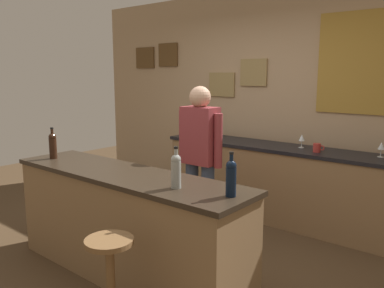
{
  "coord_description": "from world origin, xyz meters",
  "views": [
    {
      "loc": [
        2.49,
        -2.53,
        1.74
      ],
      "look_at": [
        0.03,
        0.45,
        1.05
      ],
      "focal_mm": 37.12,
      "sensor_mm": 36.0,
      "label": 1
    }
  ],
  "objects_px": {
    "bartender": "(200,156)",
    "wine_bottle_b": "(176,170)",
    "wine_glass_c": "(381,146)",
    "wine_bottle_c": "(231,177)",
    "coffee_mug": "(317,148)",
    "bar_stool": "(110,270)",
    "wine_glass_b": "(302,138)",
    "wine_bottle_a": "(53,145)",
    "wine_glass_a": "(220,129)"
  },
  "relations": [
    {
      "from": "wine_bottle_c",
      "to": "wine_glass_b",
      "type": "bearing_deg",
      "value": 101.79
    },
    {
      "from": "wine_bottle_a",
      "to": "wine_glass_b",
      "type": "distance_m",
      "value": 2.69
    },
    {
      "from": "wine_glass_a",
      "to": "wine_glass_b",
      "type": "height_order",
      "value": "same"
    },
    {
      "from": "wine_bottle_c",
      "to": "bar_stool",
      "type": "bearing_deg",
      "value": -129.91
    },
    {
      "from": "bar_stool",
      "to": "wine_glass_b",
      "type": "bearing_deg",
      "value": 88.2
    },
    {
      "from": "bartender",
      "to": "wine_glass_a",
      "type": "relative_size",
      "value": 10.45
    },
    {
      "from": "bar_stool",
      "to": "wine_glass_a",
      "type": "distance_m",
      "value": 3.01
    },
    {
      "from": "wine_bottle_a",
      "to": "wine_bottle_b",
      "type": "bearing_deg",
      "value": 0.12
    },
    {
      "from": "wine_bottle_a",
      "to": "wine_glass_c",
      "type": "xyz_separation_m",
      "value": [
        2.42,
        2.2,
        -0.05
      ]
    },
    {
      "from": "bar_stool",
      "to": "wine_bottle_a",
      "type": "distance_m",
      "value": 1.69
    },
    {
      "from": "bartender",
      "to": "wine_bottle_c",
      "type": "height_order",
      "value": "bartender"
    },
    {
      "from": "wine_bottle_b",
      "to": "wine_glass_c",
      "type": "relative_size",
      "value": 1.97
    },
    {
      "from": "wine_bottle_a",
      "to": "wine_bottle_b",
      "type": "distance_m",
      "value": 1.6
    },
    {
      "from": "bartender",
      "to": "bar_stool",
      "type": "height_order",
      "value": "bartender"
    },
    {
      "from": "bar_stool",
      "to": "wine_bottle_c",
      "type": "distance_m",
      "value": 1.01
    },
    {
      "from": "bartender",
      "to": "wine_glass_b",
      "type": "relative_size",
      "value": 10.45
    },
    {
      "from": "wine_bottle_c",
      "to": "wine_glass_a",
      "type": "distance_m",
      "value": 2.66
    },
    {
      "from": "wine_bottle_b",
      "to": "wine_bottle_c",
      "type": "bearing_deg",
      "value": 11.83
    },
    {
      "from": "bar_stool",
      "to": "coffee_mug",
      "type": "bearing_deg",
      "value": 82.78
    },
    {
      "from": "bartender",
      "to": "wine_bottle_a",
      "type": "height_order",
      "value": "bartender"
    },
    {
      "from": "wine_bottle_b",
      "to": "wine_bottle_c",
      "type": "relative_size",
      "value": 1.0
    },
    {
      "from": "bar_stool",
      "to": "wine_bottle_b",
      "type": "height_order",
      "value": "wine_bottle_b"
    },
    {
      "from": "wine_glass_c",
      "to": "wine_glass_b",
      "type": "bearing_deg",
      "value": -178.54
    },
    {
      "from": "bartender",
      "to": "wine_bottle_c",
      "type": "distance_m",
      "value": 1.28
    },
    {
      "from": "wine_bottle_c",
      "to": "wine_glass_c",
      "type": "bearing_deg",
      "value": 79.11
    },
    {
      "from": "bar_stool",
      "to": "wine_bottle_a",
      "type": "relative_size",
      "value": 2.22
    },
    {
      "from": "wine_glass_c",
      "to": "wine_bottle_b",
      "type": "bearing_deg",
      "value": -110.49
    },
    {
      "from": "bar_stool",
      "to": "wine_bottle_a",
      "type": "xyz_separation_m",
      "value": [
        -1.49,
        0.53,
        0.6
      ]
    },
    {
      "from": "wine_glass_b",
      "to": "wine_bottle_a",
      "type": "bearing_deg",
      "value": -125.88
    },
    {
      "from": "bar_stool",
      "to": "wine_glass_c",
      "type": "bearing_deg",
      "value": 71.26
    },
    {
      "from": "wine_glass_a",
      "to": "coffee_mug",
      "type": "bearing_deg",
      "value": -7.21
    },
    {
      "from": "wine_bottle_c",
      "to": "wine_glass_b",
      "type": "relative_size",
      "value": 1.97
    },
    {
      "from": "bar_stool",
      "to": "wine_bottle_b",
      "type": "xyz_separation_m",
      "value": [
        0.11,
        0.54,
        0.6
      ]
    },
    {
      "from": "bartender",
      "to": "wine_bottle_c",
      "type": "xyz_separation_m",
      "value": [
        0.94,
        -0.85,
        0.12
      ]
    },
    {
      "from": "wine_bottle_c",
      "to": "wine_glass_c",
      "type": "relative_size",
      "value": 1.97
    },
    {
      "from": "bartender",
      "to": "wine_glass_c",
      "type": "height_order",
      "value": "bartender"
    },
    {
      "from": "bar_stool",
      "to": "bartender",
      "type": "bearing_deg",
      "value": 105.83
    },
    {
      "from": "bar_stool",
      "to": "wine_bottle_c",
      "type": "xyz_separation_m",
      "value": [
        0.52,
        0.62,
        0.6
      ]
    },
    {
      "from": "bartender",
      "to": "wine_bottle_c",
      "type": "bearing_deg",
      "value": -42.24
    },
    {
      "from": "bartender",
      "to": "wine_bottle_a",
      "type": "relative_size",
      "value": 5.29
    },
    {
      "from": "wine_bottle_c",
      "to": "wine_bottle_a",
      "type": "bearing_deg",
      "value": -177.43
    },
    {
      "from": "bartender",
      "to": "wine_bottle_b",
      "type": "distance_m",
      "value": 1.09
    },
    {
      "from": "bar_stool",
      "to": "wine_bottle_b",
      "type": "bearing_deg",
      "value": 78.79
    },
    {
      "from": "wine_bottle_b",
      "to": "wine_glass_c",
      "type": "height_order",
      "value": "wine_bottle_b"
    },
    {
      "from": "wine_bottle_c",
      "to": "coffee_mug",
      "type": "height_order",
      "value": "wine_bottle_c"
    },
    {
      "from": "bartender",
      "to": "wine_bottle_b",
      "type": "relative_size",
      "value": 5.29
    },
    {
      "from": "bar_stool",
      "to": "coffee_mug",
      "type": "distance_m",
      "value": 2.64
    },
    {
      "from": "wine_bottle_b",
      "to": "wine_glass_a",
      "type": "height_order",
      "value": "wine_bottle_b"
    },
    {
      "from": "wine_bottle_b",
      "to": "wine_glass_a",
      "type": "distance_m",
      "value": 2.51
    },
    {
      "from": "wine_glass_a",
      "to": "coffee_mug",
      "type": "relative_size",
      "value": 1.24
    }
  ]
}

